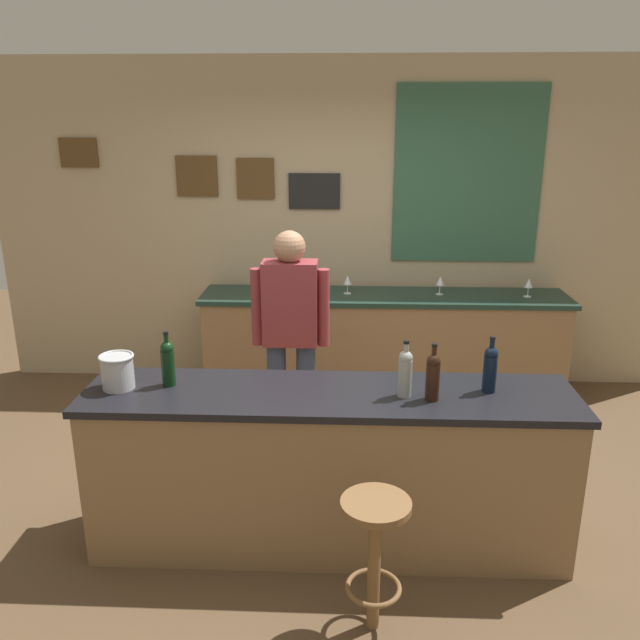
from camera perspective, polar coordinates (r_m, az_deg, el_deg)
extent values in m
plane|color=brown|center=(4.20, 0.94, -15.72)|extent=(10.00, 10.00, 0.00)
cube|color=tan|center=(5.62, 1.59, 8.27)|extent=(6.00, 0.06, 2.80)
cube|color=brown|center=(5.96, -20.70, 13.76)|extent=(0.32, 0.02, 0.25)
cube|color=brown|center=(5.66, -10.91, 12.46)|extent=(0.35, 0.02, 0.34)
cube|color=brown|center=(5.57, -5.77, 12.42)|extent=(0.32, 0.02, 0.34)
cube|color=black|center=(5.54, -0.50, 11.40)|extent=(0.44, 0.02, 0.30)
cube|color=#38664C|center=(5.61, 13.02, 12.46)|extent=(1.23, 0.02, 1.46)
cube|color=olive|center=(3.63, 0.79, -13.37)|extent=(2.57, 0.57, 0.88)
cube|color=black|center=(3.41, 0.82, -6.73)|extent=(2.62, 0.60, 0.04)
cube|color=olive|center=(5.50, 5.61, -2.47)|extent=(2.99, 0.53, 0.86)
cube|color=#1E382D|center=(5.36, 5.75, 2.06)|extent=(3.05, 0.56, 0.04)
cylinder|color=#384766|center=(4.46, -1.25, -7.29)|extent=(0.13, 0.13, 0.86)
cylinder|color=#384766|center=(4.48, -3.83, -7.23)|extent=(0.13, 0.13, 0.86)
cube|color=maroon|center=(4.22, -2.67, 1.52)|extent=(0.36, 0.20, 0.56)
sphere|color=#A87A5B|center=(4.13, -2.74, 6.52)|extent=(0.21, 0.21, 0.21)
cylinder|color=maroon|center=(4.21, 0.32, 1.09)|extent=(0.08, 0.08, 0.52)
cylinder|color=maroon|center=(4.25, -5.62, 1.16)|extent=(0.08, 0.08, 0.52)
cylinder|color=brown|center=(3.17, 4.83, -21.22)|extent=(0.06, 0.06, 0.65)
torus|color=brown|center=(3.23, 4.78, -22.64)|extent=(0.26, 0.26, 0.02)
cylinder|color=brown|center=(2.97, 5.00, -16.09)|extent=(0.32, 0.32, 0.03)
cylinder|color=black|center=(3.55, -13.36, -4.16)|extent=(0.07, 0.07, 0.20)
sphere|color=black|center=(3.51, -13.48, -2.45)|extent=(0.07, 0.07, 0.07)
cylinder|color=black|center=(3.50, -13.52, -1.95)|extent=(0.03, 0.03, 0.09)
cylinder|color=black|center=(3.48, -13.58, -1.13)|extent=(0.03, 0.03, 0.02)
cylinder|color=#999E99|center=(3.35, 7.57, -5.15)|extent=(0.07, 0.07, 0.20)
sphere|color=#999E99|center=(3.31, 7.65, -3.35)|extent=(0.07, 0.07, 0.07)
cylinder|color=#999E99|center=(3.30, 7.67, -2.82)|extent=(0.03, 0.03, 0.09)
cylinder|color=black|center=(3.28, 7.71, -1.96)|extent=(0.03, 0.03, 0.02)
cylinder|color=black|center=(3.33, 9.99, -5.42)|extent=(0.07, 0.07, 0.20)
sphere|color=black|center=(3.29, 10.09, -3.61)|extent=(0.07, 0.07, 0.07)
cylinder|color=black|center=(3.27, 10.12, -3.08)|extent=(0.03, 0.03, 0.09)
cylinder|color=black|center=(3.26, 10.17, -2.21)|extent=(0.03, 0.03, 0.02)
cylinder|color=black|center=(3.49, 14.87, -4.64)|extent=(0.07, 0.07, 0.20)
sphere|color=black|center=(3.45, 15.02, -2.91)|extent=(0.07, 0.07, 0.07)
cylinder|color=black|center=(3.44, 15.06, -2.40)|extent=(0.03, 0.03, 0.09)
cylinder|color=black|center=(3.42, 15.13, -1.57)|extent=(0.03, 0.03, 0.02)
cylinder|color=#B7BABF|center=(3.59, -17.58, -4.46)|extent=(0.17, 0.17, 0.18)
torus|color=#B7BABF|center=(3.55, -17.71, -3.11)|extent=(0.19, 0.19, 0.02)
cylinder|color=silver|center=(5.45, -2.22, 2.63)|extent=(0.06, 0.06, 0.00)
cylinder|color=silver|center=(5.44, -2.23, 3.04)|extent=(0.01, 0.01, 0.07)
cone|color=silver|center=(5.42, -2.24, 3.80)|extent=(0.07, 0.07, 0.08)
cylinder|color=silver|center=(5.37, 2.46, 2.40)|extent=(0.06, 0.06, 0.00)
cylinder|color=silver|center=(5.36, 2.46, 2.81)|extent=(0.01, 0.01, 0.07)
cone|color=silver|center=(5.34, 2.47, 3.59)|extent=(0.07, 0.07, 0.08)
cylinder|color=silver|center=(5.43, 10.59, 2.29)|extent=(0.06, 0.06, 0.00)
cylinder|color=silver|center=(5.42, 10.61, 2.70)|extent=(0.01, 0.01, 0.07)
cone|color=silver|center=(5.40, 10.65, 3.47)|extent=(0.07, 0.07, 0.08)
cylinder|color=silver|center=(5.54, 17.98, 2.01)|extent=(0.06, 0.06, 0.00)
cylinder|color=silver|center=(5.53, 18.02, 2.41)|extent=(0.01, 0.01, 0.07)
cone|color=silver|center=(5.51, 18.09, 3.16)|extent=(0.07, 0.07, 0.08)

